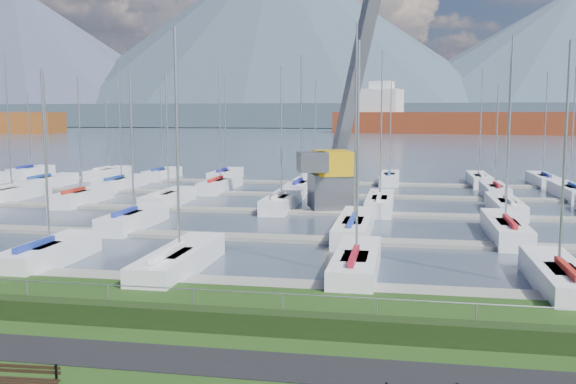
# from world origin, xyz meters

# --- Properties ---
(path) EXTENTS (160.00, 2.00, 0.04)m
(path) POSITION_xyz_m (0.00, -3.00, 0.01)
(path) COLOR black
(path) RESTS_ON grass
(water) EXTENTS (800.00, 540.00, 0.20)m
(water) POSITION_xyz_m (0.00, 260.00, -0.40)
(water) COLOR #3C4858
(hedge) EXTENTS (80.00, 0.70, 0.70)m
(hedge) POSITION_xyz_m (0.00, -0.40, 0.35)
(hedge) COLOR black
(hedge) RESTS_ON grass
(fence) EXTENTS (80.00, 0.04, 0.04)m
(fence) POSITION_xyz_m (0.00, 0.00, 1.20)
(fence) COLOR #969A9E
(fence) RESTS_ON grass
(foothill) EXTENTS (900.00, 80.00, 12.00)m
(foothill) POSITION_xyz_m (0.00, 330.00, 6.00)
(foothill) COLOR #3B4A57
(foothill) RESTS_ON water
(mountains) EXTENTS (1190.00, 360.00, 115.00)m
(mountains) POSITION_xyz_m (7.35, 404.62, 46.68)
(mountains) COLOR #3E495B
(mountains) RESTS_ON water
(docks) EXTENTS (90.00, 41.60, 0.25)m
(docks) POSITION_xyz_m (0.00, 26.00, -0.22)
(docks) COLOR slate
(docks) RESTS_ON water
(bench_left) EXTENTS (1.82, 0.53, 0.85)m
(bench_left) POSITION_xyz_m (-3.32, -6.02, 0.42)
(bench_left) COLOR black
(bench_left) RESTS_ON grass
(crane) EXTENTS (7.39, 13.03, 22.35)m
(crane) POSITION_xyz_m (0.92, 29.05, 5.33)
(crane) COLOR #5C5E64
(crane) RESTS_ON water
(cargo_ship_mid) EXTENTS (111.24, 40.19, 21.50)m
(cargo_ship_mid) POSITION_xyz_m (30.06, 219.94, 3.45)
(cargo_ship_mid) COLOR maroon
(cargo_ship_mid) RESTS_ON water
(sailboat_fleet) EXTENTS (74.43, 49.83, 13.46)m
(sailboat_fleet) POSITION_xyz_m (-2.56, 28.24, 5.41)
(sailboat_fleet) COLOR silver
(sailboat_fleet) RESTS_ON water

